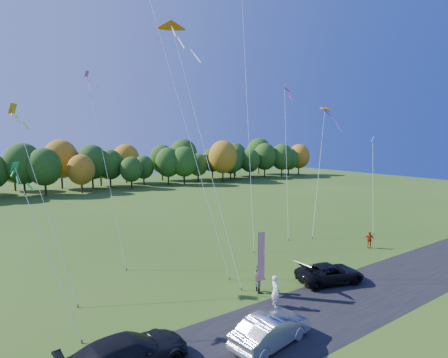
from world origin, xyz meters
TOP-DOWN VIEW (x-y plane):
  - ground at (0.00, 0.00)m, footprint 160.00×160.00m
  - asphalt_strip at (0.00, -4.00)m, footprint 90.00×6.00m
  - tree_line at (0.00, 55.00)m, footprint 116.00×12.00m
  - black_suv at (4.04, -1.49)m, footprint 5.33×3.62m
  - silver_sedan at (-4.54, -4.81)m, footprint 4.81×2.28m
  - dark_truck_a at (-11.16, -2.84)m, footprint 5.74×2.58m
  - person_tailgate_a at (-1.67, -1.98)m, footprint 0.66×0.82m
  - person_tailgate_b at (-1.05, 0.21)m, footprint 1.01×1.13m
  - person_east at (13.60, 1.68)m, footprint 0.94×0.91m
  - feather_flag at (-1.38, -0.25)m, footprint 0.57×0.07m
  - kite_delta_blue at (-2.78, 8.47)m, footprint 3.98×11.98m
  - kite_parafoil_orange at (6.86, 11.91)m, footprint 7.99×11.17m
  - kite_delta_red at (-2.24, 6.26)m, footprint 2.49×10.17m
  - kite_parafoil_rainbow at (15.59, 9.58)m, footprint 9.52×6.10m
  - kite_diamond_yellow at (-12.81, 8.43)m, footprint 2.93×8.14m
  - kite_diamond_green at (-13.39, 2.99)m, footprint 2.61×5.25m
  - kite_diamond_white at (11.22, 10.46)m, footprint 5.01×6.17m
  - kite_diamond_pink at (-7.64, 12.18)m, footprint 1.38×6.87m
  - kite_diamond_blue_low at (19.68, 5.45)m, footprint 4.00×3.36m

SIDE VIEW (x-z plane):
  - ground at x=0.00m, z-range 0.00..0.00m
  - tree_line at x=0.00m, z-range -5.00..5.00m
  - asphalt_strip at x=0.00m, z-range 0.00..0.01m
  - black_suv at x=4.04m, z-range 0.00..1.36m
  - silver_sedan at x=-4.54m, z-range 0.00..1.52m
  - person_east at x=13.60m, z-range 0.00..1.58m
  - dark_truck_a at x=-11.16m, z-range 0.00..1.63m
  - person_tailgate_b at x=-1.05m, z-range 0.00..1.93m
  - person_tailgate_a at x=-1.67m, z-range 0.00..1.96m
  - feather_flag at x=-1.38m, z-range 0.49..4.85m
  - kite_diamond_green at x=-13.39m, z-range -0.15..9.04m
  - kite_diamond_blue_low at x=19.68m, z-range -0.24..10.57m
  - kite_diamond_yellow at x=-12.81m, z-range -0.25..12.83m
  - kite_parafoil_rainbow at x=15.59m, z-range -0.16..14.29m
  - kite_diamond_pink at x=-7.64m, z-range -0.07..16.28m
  - kite_diamond_white at x=11.22m, z-range -0.24..16.73m
  - kite_delta_red at x=-2.24m, z-range 1.07..22.02m
  - kite_delta_blue at x=-2.78m, z-range -0.25..27.32m
  - kite_parafoil_orange at x=6.86m, z-range -0.17..29.35m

